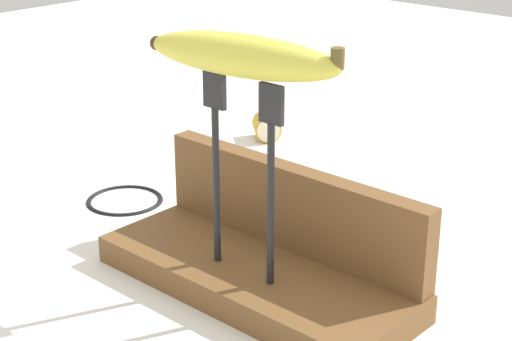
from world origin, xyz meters
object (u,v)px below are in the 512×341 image
Objects in this scene: banana_chunk_far at (267,127)px; wire_coil at (125,199)px; banana_raised_center at (242,55)px; fork_stand_center at (243,160)px.

wire_coil is (0.03, -0.30, -0.02)m from banana_chunk_far.
banana_raised_center is 2.10× the size of wire_coil.
fork_stand_center reaches higher than banana_chunk_far.
fork_stand_center is at bearing -51.29° from banana_chunk_far.
banana_chunk_far is at bearing 128.71° from fork_stand_center.
fork_stand_center is 0.97× the size of banana_raised_center.
fork_stand_center is 0.49m from banana_chunk_far.
fork_stand_center is 3.31× the size of banana_chunk_far.
fork_stand_center is 0.32m from wire_coil.
banana_chunk_far is 0.30m from wire_coil.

